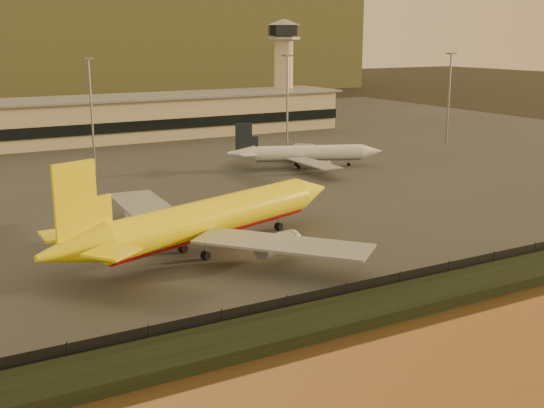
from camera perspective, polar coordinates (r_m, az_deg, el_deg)
The scene contains 11 objects.
ground at distance 94.01m, azimuth 4.57°, elevation -4.98°, with size 900.00×900.00×0.00m, color black.
embankment at distance 81.15m, azimuth 11.35°, elevation -7.82°, with size 320.00×7.00×1.40m, color black.
tarmac at distance 178.39m, azimuth -12.74°, elevation 3.82°, with size 320.00×220.00×0.20m, color #2D2D2D.
perimeter_fence at distance 83.78m, azimuth 9.59°, elevation -6.60°, with size 300.00×0.05×2.20m, color black.
terminal_building at distance 203.65m, azimuth -19.31°, elevation 6.35°, with size 202.00×25.00×12.60m.
control_tower at distance 237.32m, azimuth 0.98°, elevation 11.83°, with size 11.20×11.20×35.50m.
apron_light_masts at distance 162.81m, azimuth -5.83°, elevation 8.69°, with size 152.20×12.20×25.40m.
dhl_cargo_jet at distance 97.28m, azimuth -5.34°, elevation -1.29°, with size 52.09×49.64×15.93m.
white_narrowbody_jet at distance 160.46m, azimuth 2.83°, elevation 4.23°, with size 35.50×33.51×10.63m.
gse_vehicle_yellow at distance 121.06m, azimuth -4.04°, elevation -0.08°, with size 4.21×1.89×1.89m, color yellow.
gse_vehicle_white at distance 115.62m, azimuth -11.03°, elevation -0.97°, with size 4.34×1.95×1.95m, color silver.
Camera 1 is at (-50.10, -73.51, 30.42)m, focal length 45.00 mm.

